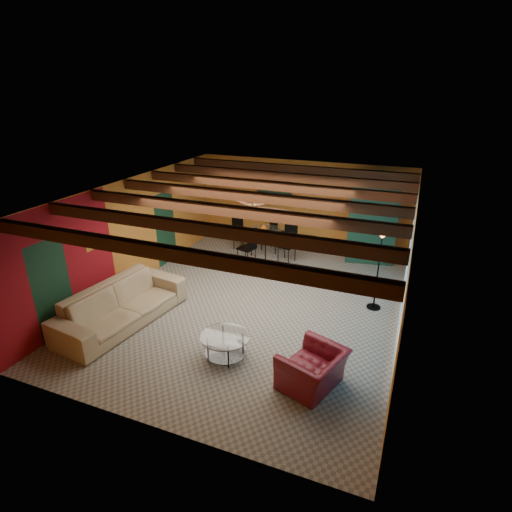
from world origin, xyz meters
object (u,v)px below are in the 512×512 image
at_px(armchair, 312,369).
at_px(dining_table, 263,238).
at_px(sofa, 122,305).
at_px(vase, 264,217).
at_px(potted_plant, 379,177).
at_px(armoire, 374,224).
at_px(floor_lamp, 378,270).
at_px(coffee_table, 226,346).

relative_size(armchair, dining_table, 0.50).
distance_m(sofa, dining_table, 4.90).
bearing_deg(vase, dining_table, 180.00).
bearing_deg(potted_plant, armchair, -92.01).
bearing_deg(armchair, armoire, -163.15).
distance_m(dining_table, floor_lamp, 4.06).
bearing_deg(vase, armchair, -61.15).
bearing_deg(armoire, armchair, -101.60).
height_order(floor_lamp, potted_plant, potted_plant).
relative_size(armchair, coffee_table, 1.12).
bearing_deg(sofa, dining_table, -9.51).
bearing_deg(dining_table, coffee_table, -77.27).
bearing_deg(vase, armoire, 14.55).
height_order(sofa, potted_plant, potted_plant).
xyz_separation_m(dining_table, floor_lamp, (3.49, -2.02, 0.42)).
xyz_separation_m(armchair, potted_plant, (0.21, 5.93, 2.12)).
relative_size(sofa, armchair, 2.81).
xyz_separation_m(armoire, vase, (-3.04, -0.79, 0.07)).
relative_size(coffee_table, dining_table, 0.45).
xyz_separation_m(armoire, floor_lamp, (0.45, -2.81, -0.15)).
bearing_deg(sofa, potted_plant, -31.61).
bearing_deg(sofa, armchair, -88.29).
distance_m(floor_lamp, vase, 4.04).
height_order(floor_lamp, vase, floor_lamp).
bearing_deg(coffee_table, vase, 102.73).
height_order(coffee_table, potted_plant, potted_plant).
bearing_deg(coffee_table, dining_table, 102.73).
bearing_deg(armchair, floor_lamp, -173.08).
height_order(coffee_table, vase, vase).
distance_m(sofa, coffee_table, 2.61).
distance_m(coffee_table, armoire, 6.12).
distance_m(sofa, vase, 4.95).
relative_size(coffee_table, floor_lamp, 0.49).
distance_m(potted_plant, vase, 3.39).
xyz_separation_m(armchair, vase, (-2.83, 5.14, 0.85)).
bearing_deg(dining_table, armchair, -61.15).
bearing_deg(armoire, sofa, -139.11).
relative_size(dining_table, floor_lamp, 1.09).
relative_size(sofa, potted_plant, 6.40).
relative_size(armoire, vase, 12.24).
height_order(armoire, vase, armoire).
bearing_deg(armchair, vase, -132.29).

